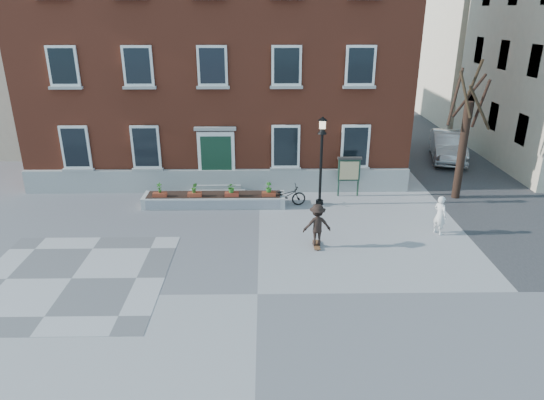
{
  "coord_description": "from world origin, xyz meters",
  "views": [
    {
      "loc": [
        0.26,
        -12.65,
        8.08
      ],
      "look_at": [
        0.5,
        4.0,
        1.5
      ],
      "focal_mm": 32.0,
      "sensor_mm": 36.0,
      "label": 1
    }
  ],
  "objects_px": {
    "bicycle": "(285,196)",
    "lamp_post": "(322,149)",
    "parked_car": "(448,146)",
    "bystander": "(440,215)",
    "notice_board": "(349,170)",
    "skateboarder": "(317,225)"
  },
  "relations": [
    {
      "from": "lamp_post",
      "to": "notice_board",
      "type": "xyz_separation_m",
      "value": [
        1.42,
        1.03,
        -1.28
      ]
    },
    {
      "from": "lamp_post",
      "to": "bystander",
      "type": "bearing_deg",
      "value": -35.72
    },
    {
      "from": "bystander",
      "to": "notice_board",
      "type": "xyz_separation_m",
      "value": [
        -2.83,
        4.08,
        0.49
      ]
    },
    {
      "from": "bystander",
      "to": "lamp_post",
      "type": "distance_m",
      "value": 5.53
    },
    {
      "from": "bicycle",
      "to": "notice_board",
      "type": "distance_m",
      "value": 3.26
    },
    {
      "from": "bicycle",
      "to": "bystander",
      "type": "height_order",
      "value": "bystander"
    },
    {
      "from": "notice_board",
      "to": "skateboarder",
      "type": "xyz_separation_m",
      "value": [
        -1.96,
        -5.1,
        -0.41
      ]
    },
    {
      "from": "parked_car",
      "to": "bystander",
      "type": "bearing_deg",
      "value": -97.84
    },
    {
      "from": "bicycle",
      "to": "bystander",
      "type": "xyz_separation_m",
      "value": [
        5.77,
        -2.91,
        0.3
      ]
    },
    {
      "from": "bicycle",
      "to": "parked_car",
      "type": "xyz_separation_m",
      "value": [
        9.57,
        6.94,
        0.33
      ]
    },
    {
      "from": "bystander",
      "to": "parked_car",
      "type": "bearing_deg",
      "value": -51.88
    },
    {
      "from": "bicycle",
      "to": "notice_board",
      "type": "relative_size",
      "value": 0.96
    },
    {
      "from": "bicycle",
      "to": "lamp_post",
      "type": "xyz_separation_m",
      "value": [
        1.52,
        0.15,
        2.07
      ]
    },
    {
      "from": "parked_car",
      "to": "notice_board",
      "type": "bearing_deg",
      "value": -125.73
    },
    {
      "from": "parked_car",
      "to": "lamp_post",
      "type": "height_order",
      "value": "lamp_post"
    },
    {
      "from": "parked_car",
      "to": "bystander",
      "type": "distance_m",
      "value": 10.55
    },
    {
      "from": "bicycle",
      "to": "notice_board",
      "type": "height_order",
      "value": "notice_board"
    },
    {
      "from": "bicycle",
      "to": "lamp_post",
      "type": "distance_m",
      "value": 2.57
    },
    {
      "from": "parked_car",
      "to": "skateboarder",
      "type": "height_order",
      "value": "skateboarder"
    },
    {
      "from": "notice_board",
      "to": "skateboarder",
      "type": "bearing_deg",
      "value": -111.03
    },
    {
      "from": "parked_car",
      "to": "bystander",
      "type": "relative_size",
      "value": 3.14
    },
    {
      "from": "lamp_post",
      "to": "notice_board",
      "type": "distance_m",
      "value": 2.17
    }
  ]
}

